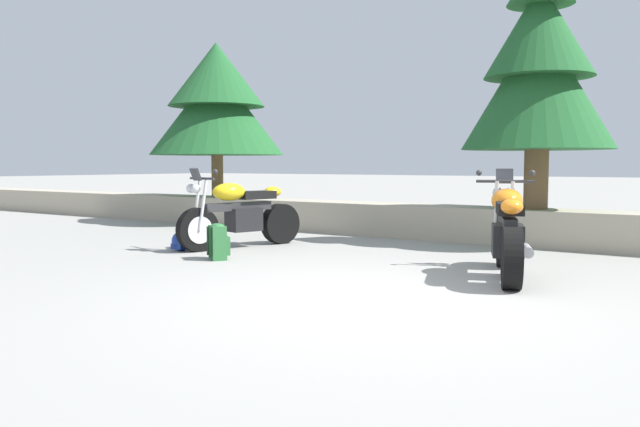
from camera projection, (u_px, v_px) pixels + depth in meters
name	position (u px, v px, depth m)	size (l,w,h in m)	color
ground_plane	(379.00, 300.00, 5.82)	(120.00, 120.00, 0.00)	gray
stone_wall	(531.00, 227.00, 9.77)	(36.00, 0.80, 0.55)	#A89E89
motorcycle_yellow_near_left	(239.00, 215.00, 9.46)	(0.88, 2.02, 1.18)	black
motorcycle_orange_centre	(507.00, 233.00, 7.00)	(1.00, 1.98, 1.18)	black
rider_backpack	(218.00, 241.00, 8.29)	(0.35, 0.34, 0.47)	#2D6B38
rider_helmet	(181.00, 241.00, 9.13)	(0.28, 0.28, 0.28)	navy
pine_tree_far_left	(216.00, 101.00, 13.47)	(2.81, 2.81, 3.22)	brown
pine_tree_mid_left	(539.00, 65.00, 9.57)	(2.24, 2.24, 3.90)	brown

